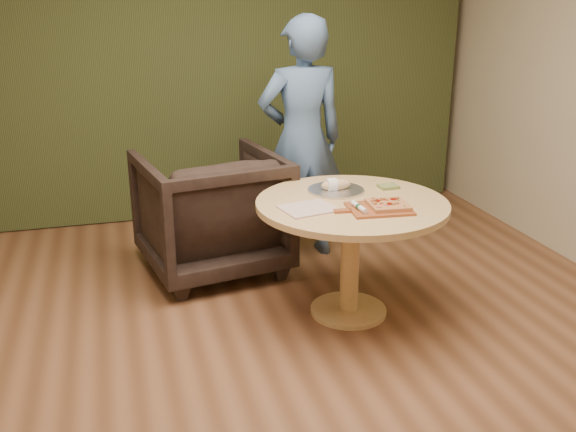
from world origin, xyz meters
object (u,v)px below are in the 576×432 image
(cutlery_roll, at_px, (359,207))
(pedestal_table, at_px, (351,223))
(serving_tray, at_px, (336,190))
(pizza_paddle, at_px, (377,209))
(bread_roll, at_px, (335,185))
(person_standing, at_px, (301,140))
(armchair, at_px, (211,206))
(flatbread_pizza, at_px, (388,205))

(cutlery_roll, bearing_deg, pedestal_table, 76.79)
(pedestal_table, bearing_deg, serving_tray, 97.24)
(pedestal_table, height_order, cutlery_roll, cutlery_roll)
(pizza_paddle, height_order, bread_roll, bread_roll)
(cutlery_roll, xyz_separation_m, person_standing, (0.03, 1.23, 0.12))
(pedestal_table, distance_m, bread_roll, 0.29)
(pedestal_table, bearing_deg, pizza_paddle, -67.83)
(pedestal_table, relative_size, person_standing, 0.65)
(pedestal_table, relative_size, cutlery_roll, 5.86)
(pedestal_table, distance_m, cutlery_roll, 0.26)
(pedestal_table, relative_size, bread_roll, 6.03)
(pizza_paddle, distance_m, person_standing, 1.24)
(pizza_paddle, height_order, person_standing, person_standing)
(bread_roll, bearing_deg, pedestal_table, -80.45)
(pizza_paddle, bearing_deg, serving_tray, 109.90)
(pedestal_table, height_order, serving_tray, serving_tray)
(serving_tray, xyz_separation_m, armchair, (-0.69, 0.70, -0.27))
(pedestal_table, bearing_deg, armchair, 128.19)
(cutlery_roll, height_order, armchair, armchair)
(pizza_paddle, bearing_deg, flatbread_pizza, 6.22)
(flatbread_pizza, height_order, cutlery_roll, flatbread_pizza)
(cutlery_roll, bearing_deg, bread_roll, 86.93)
(pedestal_table, relative_size, pizza_paddle, 2.54)
(serving_tray, distance_m, person_standing, 0.83)
(pedestal_table, distance_m, person_standing, 1.08)
(pedestal_table, distance_m, pizza_paddle, 0.26)
(flatbread_pizza, xyz_separation_m, armchair, (-0.86, 1.11, -0.29))
(pizza_paddle, bearing_deg, armchair, 131.01)
(pizza_paddle, distance_m, flatbread_pizza, 0.07)
(pizza_paddle, xyz_separation_m, cutlery_roll, (-0.11, -0.00, 0.02))
(flatbread_pizza, xyz_separation_m, serving_tray, (-0.17, 0.41, -0.02))
(flatbread_pizza, relative_size, person_standing, 0.13)
(pedestal_table, xyz_separation_m, serving_tray, (-0.03, 0.21, 0.15))
(serving_tray, bearing_deg, person_standing, 88.64)
(pedestal_table, distance_m, armchair, 1.17)
(pizza_paddle, relative_size, armchair, 0.47)
(bread_roll, bearing_deg, person_standing, 88.02)
(pedestal_table, bearing_deg, flatbread_pizza, -53.52)
(pedestal_table, bearing_deg, bread_roll, 99.55)
(bread_roll, bearing_deg, serving_tray, 0.00)
(armchair, xyz_separation_m, person_standing, (0.71, 0.12, 0.41))
(pizza_paddle, relative_size, serving_tray, 1.29)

